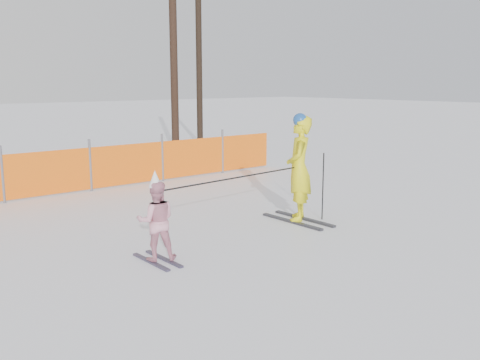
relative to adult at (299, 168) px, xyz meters
name	(u,v)px	position (x,y,z in m)	size (l,w,h in m)	color
ground	(260,246)	(-1.57, -0.67, -1.01)	(120.00, 120.00, 0.00)	white
adult	(299,168)	(0.00, 0.00, 0.00)	(0.83, 1.49, 2.03)	black
child	(156,220)	(-3.23, -0.27, -0.40)	(0.70, 0.94, 1.35)	black
ski_poles	(265,181)	(-1.00, -0.16, -0.10)	(3.57, 0.28, 1.28)	black
tree_trunks	(185,63)	(4.46, 10.22, 2.26)	(2.57, 1.97, 6.88)	black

